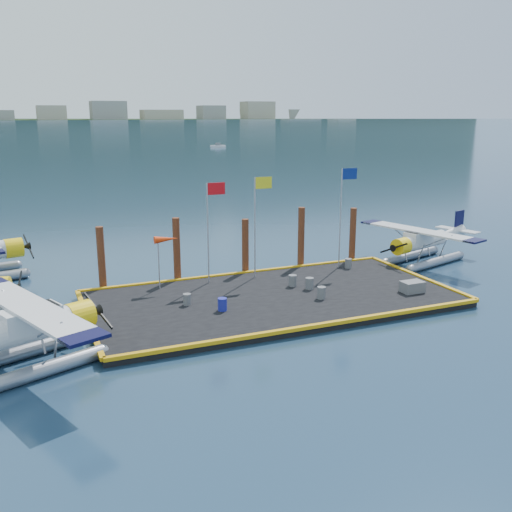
{
  "coord_description": "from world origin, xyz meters",
  "views": [
    {
      "loc": [
        -12.58,
        -27.6,
        10.34
      ],
      "look_at": [
        -0.18,
        2.0,
        2.25
      ],
      "focal_mm": 40.0,
      "sensor_mm": 36.0,
      "label": 1
    }
  ],
  "objects_px": {
    "seaplane_d": "(421,244)",
    "flagpole_red": "(211,217)",
    "drum_3": "(222,304)",
    "drum_4": "(348,263)",
    "windsock": "(166,240)",
    "drum_2": "(309,283)",
    "piling_4": "(353,237)",
    "drum_0": "(187,299)",
    "drum_5": "(293,281)",
    "drum_1": "(321,293)",
    "piling_1": "(177,252)",
    "piling_2": "(245,248)",
    "seaplane_a": "(22,334)",
    "piling_0": "(101,261)",
    "piling_3": "(301,239)",
    "flagpole_blue": "(344,203)",
    "flagpole_yellow": "(258,212)"
  },
  "relations": [
    {
      "from": "seaplane_d",
      "to": "flagpole_red",
      "type": "distance_m",
      "value": 15.68
    },
    {
      "from": "drum_3",
      "to": "drum_4",
      "type": "distance_m",
      "value": 11.41
    },
    {
      "from": "drum_3",
      "to": "windsock",
      "type": "bearing_deg",
      "value": 107.94
    },
    {
      "from": "drum_2",
      "to": "flagpole_red",
      "type": "xyz_separation_m",
      "value": [
        -4.78,
        3.45,
        3.66
      ]
    },
    {
      "from": "piling_4",
      "to": "drum_0",
      "type": "bearing_deg",
      "value": -159.4
    },
    {
      "from": "drum_5",
      "to": "windsock",
      "type": "relative_size",
      "value": 0.22
    },
    {
      "from": "seaplane_d",
      "to": "piling_4",
      "type": "relative_size",
      "value": 2.3
    },
    {
      "from": "drum_1",
      "to": "drum_3",
      "type": "distance_m",
      "value": 5.68
    },
    {
      "from": "piling_1",
      "to": "piling_2",
      "type": "height_order",
      "value": "piling_1"
    },
    {
      "from": "drum_0",
      "to": "piling_4",
      "type": "xyz_separation_m",
      "value": [
        13.33,
        5.01,
        1.3
      ]
    },
    {
      "from": "seaplane_a",
      "to": "drum_1",
      "type": "distance_m",
      "value": 15.46
    },
    {
      "from": "seaplane_a",
      "to": "drum_5",
      "type": "distance_m",
      "value": 15.7
    },
    {
      "from": "piling_0",
      "to": "piling_3",
      "type": "relative_size",
      "value": 0.93
    },
    {
      "from": "drum_4",
      "to": "flagpole_blue",
      "type": "bearing_deg",
      "value": 132.4
    },
    {
      "from": "flagpole_blue",
      "to": "flagpole_yellow",
      "type": "bearing_deg",
      "value": 180.0
    },
    {
      "from": "piling_3",
      "to": "seaplane_d",
      "type": "bearing_deg",
      "value": -10.82
    },
    {
      "from": "drum_5",
      "to": "piling_0",
      "type": "height_order",
      "value": "piling_0"
    },
    {
      "from": "drum_5",
      "to": "windsock",
      "type": "height_order",
      "value": "windsock"
    },
    {
      "from": "seaplane_a",
      "to": "piling_1",
      "type": "height_order",
      "value": "piling_1"
    },
    {
      "from": "drum_5",
      "to": "flagpole_yellow",
      "type": "bearing_deg",
      "value": 113.73
    },
    {
      "from": "drum_1",
      "to": "flagpole_blue",
      "type": "xyz_separation_m",
      "value": [
        4.43,
        5.26,
        3.95
      ]
    },
    {
      "from": "piling_0",
      "to": "piling_1",
      "type": "distance_m",
      "value": 4.5
    },
    {
      "from": "drum_2",
      "to": "drum_5",
      "type": "relative_size",
      "value": 1.0
    },
    {
      "from": "flagpole_blue",
      "to": "piling_1",
      "type": "bearing_deg",
      "value": 171.49
    },
    {
      "from": "drum_1",
      "to": "piling_0",
      "type": "distance_m",
      "value": 12.82
    },
    {
      "from": "drum_0",
      "to": "flagpole_yellow",
      "type": "relative_size",
      "value": 0.1
    },
    {
      "from": "seaplane_a",
      "to": "drum_2",
      "type": "bearing_deg",
      "value": 83.53
    },
    {
      "from": "drum_4",
      "to": "flagpole_yellow",
      "type": "distance_m",
      "value": 7.37
    },
    {
      "from": "drum_3",
      "to": "piling_4",
      "type": "relative_size",
      "value": 0.17
    },
    {
      "from": "drum_0",
      "to": "piling_2",
      "type": "bearing_deg",
      "value": 43.22
    },
    {
      "from": "seaplane_d",
      "to": "piling_4",
      "type": "distance_m",
      "value": 4.92
    },
    {
      "from": "drum_4",
      "to": "piling_0",
      "type": "distance_m",
      "value": 15.69
    },
    {
      "from": "flagpole_red",
      "to": "piling_1",
      "type": "bearing_deg",
      "value": 136.85
    },
    {
      "from": "seaplane_a",
      "to": "drum_1",
      "type": "relative_size",
      "value": 14.8
    },
    {
      "from": "drum_0",
      "to": "drum_3",
      "type": "xyz_separation_m",
      "value": [
        1.43,
        -1.59,
        0.03
      ]
    },
    {
      "from": "drum_2",
      "to": "windsock",
      "type": "distance_m",
      "value": 8.64
    },
    {
      "from": "drum_3",
      "to": "windsock",
      "type": "height_order",
      "value": "windsock"
    },
    {
      "from": "drum_5",
      "to": "piling_0",
      "type": "bearing_deg",
      "value": 158.03
    },
    {
      "from": "flagpole_yellow",
      "to": "windsock",
      "type": "xyz_separation_m",
      "value": [
        -5.73,
        0.0,
        -1.28
      ]
    },
    {
      "from": "drum_3",
      "to": "flagpole_yellow",
      "type": "height_order",
      "value": "flagpole_yellow"
    },
    {
      "from": "flagpole_yellow",
      "to": "piling_2",
      "type": "bearing_deg",
      "value": 97.21
    },
    {
      "from": "piling_1",
      "to": "piling_3",
      "type": "relative_size",
      "value": 0.98
    },
    {
      "from": "flagpole_yellow",
      "to": "drum_1",
      "type": "bearing_deg",
      "value": -73.47
    },
    {
      "from": "windsock",
      "to": "piling_2",
      "type": "xyz_separation_m",
      "value": [
        5.53,
        1.6,
        -1.33
      ]
    },
    {
      "from": "flagpole_blue",
      "to": "piling_0",
      "type": "bearing_deg",
      "value": 173.99
    },
    {
      "from": "piling_2",
      "to": "drum_0",
      "type": "bearing_deg",
      "value": -136.78
    },
    {
      "from": "windsock",
      "to": "piling_1",
      "type": "bearing_deg",
      "value": 57.34
    },
    {
      "from": "drum_5",
      "to": "piling_0",
      "type": "distance_m",
      "value": 11.21
    },
    {
      "from": "drum_2",
      "to": "piling_2",
      "type": "height_order",
      "value": "piling_2"
    },
    {
      "from": "seaplane_d",
      "to": "piling_2",
      "type": "xyz_separation_m",
      "value": [
        -12.6,
        1.64,
        0.47
      ]
    }
  ]
}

